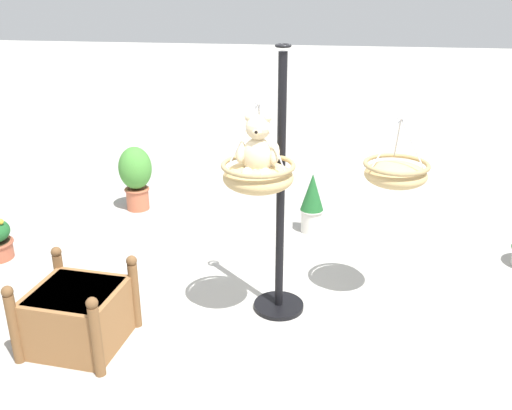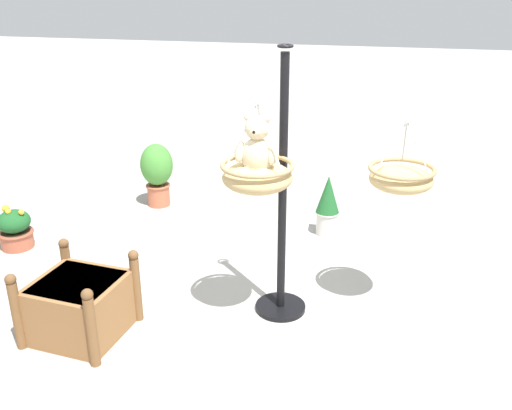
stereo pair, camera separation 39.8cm
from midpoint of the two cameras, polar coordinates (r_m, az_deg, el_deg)
ground_plane at (r=5.00m, az=-2.45°, el=-11.09°), size 40.00×40.00×0.00m
display_pole_central at (r=4.76m, az=0.02°, el=-3.37°), size 0.44×0.44×2.26m
hanging_basket_with_teddy at (r=4.31m, az=-2.42°, el=2.97°), size 0.57×0.57×0.69m
teddy_bear at (r=4.23m, az=-2.53°, el=5.59°), size 0.33×0.30×0.48m
hanging_basket_left_high at (r=4.73m, az=11.56°, el=3.14°), size 0.54×0.54×0.58m
wooden_planter_box at (r=4.80m, az=-19.81°, el=-10.35°), size 0.82×0.79×0.66m
potted_plant_tall_leafy at (r=6.38m, az=3.89°, el=0.24°), size 0.27×0.27×0.70m
potted_plant_bushy_green at (r=7.16m, az=-13.58°, el=2.95°), size 0.40×0.40×0.80m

